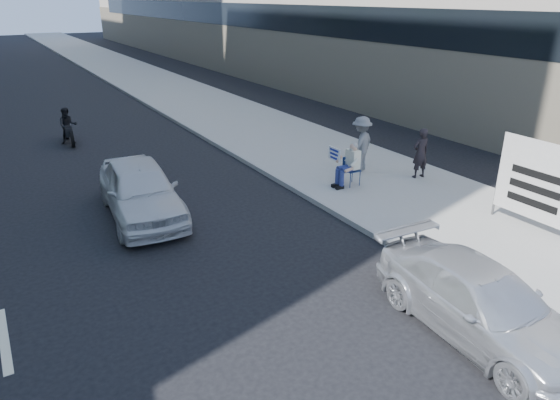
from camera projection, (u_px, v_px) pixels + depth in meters
ground at (375, 288)px, 9.99m from camera, size 160.00×160.00×0.00m
near_sidewalk at (191, 99)px, 27.72m from camera, size 5.00×120.00×0.15m
seated_protester at (349, 162)px, 14.68m from camera, size 0.83×1.12×1.31m
jogger at (361, 144)px, 15.91m from camera, size 1.31×1.07×1.77m
pedestrian_woman at (420, 153)px, 15.33m from camera, size 0.61×0.44×1.57m
protest_banner at (557, 187)px, 11.29m from camera, size 0.08×3.06×2.20m
parked_sedan at (481, 303)px, 8.43m from camera, size 2.00×4.32×1.22m
white_sedan_near at (140, 190)px, 12.98m from camera, size 2.12×4.46×1.47m
motorcycle at (68, 127)px, 19.50m from camera, size 0.75×2.05×1.42m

